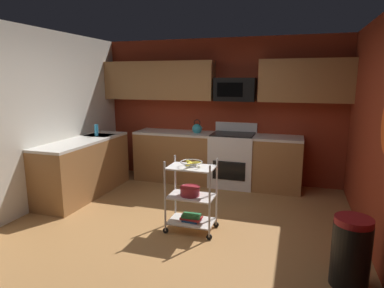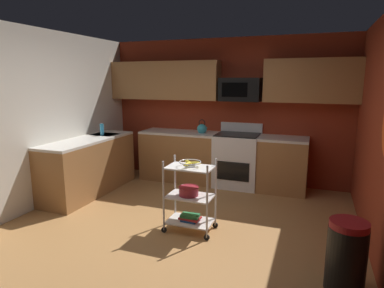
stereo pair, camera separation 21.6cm
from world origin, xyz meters
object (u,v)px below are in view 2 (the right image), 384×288
(rolling_cart, at_px, (190,196))
(mixing_bowl_large, at_px, (189,191))
(microwave, at_px, (240,90))
(oven_range, at_px, (237,160))
(dish_soap_bottle, at_px, (102,130))
(fruit_bowl, at_px, (190,163))
(trash_can, at_px, (346,256))
(kettle, at_px, (202,129))
(book_stack, at_px, (190,218))

(rolling_cart, height_order, mixing_bowl_large, rolling_cart)
(mixing_bowl_large, bearing_deg, microwave, 85.51)
(oven_range, height_order, microwave, microwave)
(oven_range, bearing_deg, dish_soap_bottle, -158.49)
(fruit_bowl, bearing_deg, trash_can, -19.92)
(oven_range, bearing_deg, microwave, 90.26)
(fruit_bowl, relative_size, kettle, 1.03)
(microwave, distance_m, trash_can, 3.41)
(microwave, bearing_deg, mixing_bowl_large, -94.49)
(fruit_bowl, xyz_separation_m, kettle, (-0.52, 1.95, 0.12))
(kettle, distance_m, trash_can, 3.48)
(microwave, xyz_separation_m, book_stack, (-0.14, -2.06, -1.53))
(oven_range, bearing_deg, trash_can, -58.49)
(microwave, relative_size, book_stack, 2.63)
(kettle, bearing_deg, dish_soap_bottle, -150.69)
(book_stack, bearing_deg, kettle, 104.81)
(oven_range, distance_m, dish_soap_bottle, 2.42)
(oven_range, height_order, fruit_bowl, oven_range)
(trash_can, bearing_deg, oven_range, 121.51)
(mixing_bowl_large, relative_size, kettle, 0.95)
(fruit_bowl, height_order, dish_soap_bottle, dish_soap_bottle)
(rolling_cart, relative_size, trash_can, 1.39)
(fruit_bowl, bearing_deg, mixing_bowl_large, 180.00)
(mixing_bowl_large, height_order, book_stack, mixing_bowl_large)
(mixing_bowl_large, bearing_deg, book_stack, 0.00)
(kettle, bearing_deg, trash_can, -48.97)
(kettle, bearing_deg, book_stack, -75.19)
(kettle, bearing_deg, rolling_cart, -75.19)
(kettle, bearing_deg, oven_range, 0.33)
(fruit_bowl, height_order, kettle, kettle)
(microwave, height_order, trash_can, microwave)
(microwave, height_order, book_stack, microwave)
(rolling_cart, xyz_separation_m, kettle, (-0.52, 1.95, 0.54))
(oven_range, relative_size, book_stack, 4.13)
(oven_range, bearing_deg, mixing_bowl_large, -94.75)
(rolling_cart, relative_size, mixing_bowl_large, 3.63)
(book_stack, xyz_separation_m, dish_soap_bottle, (-2.05, 1.09, 0.85))
(microwave, height_order, fruit_bowl, microwave)
(fruit_bowl, distance_m, kettle, 2.02)
(kettle, bearing_deg, fruit_bowl, -75.19)
(oven_range, relative_size, rolling_cart, 1.20)
(microwave, height_order, kettle, microwave)
(mixing_bowl_large, bearing_deg, trash_can, -19.73)
(book_stack, bearing_deg, dish_soap_bottle, 151.95)
(microwave, bearing_deg, fruit_bowl, -93.99)
(mixing_bowl_large, height_order, trash_can, trash_can)
(rolling_cart, height_order, kettle, kettle)
(oven_range, height_order, rolling_cart, oven_range)
(mixing_bowl_large, xyz_separation_m, kettle, (-0.50, 1.95, 0.48))
(microwave, bearing_deg, kettle, -170.67)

